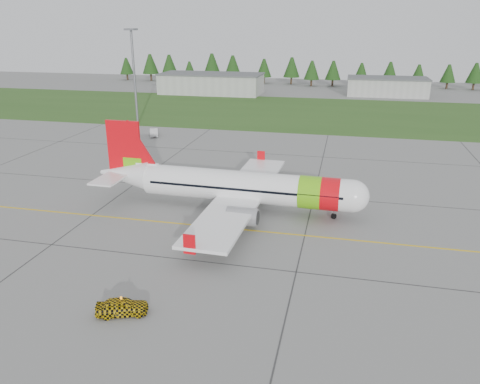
# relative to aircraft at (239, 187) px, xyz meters

# --- Properties ---
(ground) EXTENTS (320.00, 320.00, 0.00)m
(ground) POSITION_rel_aircraft_xyz_m (-1.48, -13.73, -2.93)
(ground) COLOR gray
(ground) RESTS_ON ground
(aircraft) EXTENTS (33.49, 30.77, 10.14)m
(aircraft) POSITION_rel_aircraft_xyz_m (0.00, 0.00, 0.00)
(aircraft) COLOR white
(aircraft) RESTS_ON ground
(follow_me_car) EXTENTS (1.83, 1.97, 4.00)m
(follow_me_car) POSITION_rel_aircraft_xyz_m (-3.89, -23.27, -0.93)
(follow_me_car) COLOR yellow
(follow_me_car) RESTS_ON ground
(service_van) EXTENTS (2.04, 2.00, 4.52)m
(service_van) POSITION_rel_aircraft_xyz_m (-25.62, 34.74, -0.67)
(service_van) COLOR silver
(service_van) RESTS_ON ground
(grass_strip) EXTENTS (320.00, 50.00, 0.03)m
(grass_strip) POSITION_rel_aircraft_xyz_m (-1.48, 68.27, -2.91)
(grass_strip) COLOR #30561E
(grass_strip) RESTS_ON ground
(taxi_guideline) EXTENTS (120.00, 0.25, 0.02)m
(taxi_guideline) POSITION_rel_aircraft_xyz_m (-1.48, -5.73, -2.91)
(taxi_guideline) COLOR gold
(taxi_guideline) RESTS_ON ground
(hangar_west) EXTENTS (32.00, 14.00, 6.00)m
(hangar_west) POSITION_rel_aircraft_xyz_m (-31.48, 96.27, 0.07)
(hangar_west) COLOR #A8A8A3
(hangar_west) RESTS_ON ground
(hangar_east) EXTENTS (24.00, 12.00, 5.20)m
(hangar_east) POSITION_rel_aircraft_xyz_m (23.52, 104.27, -0.33)
(hangar_east) COLOR #A8A8A3
(hangar_east) RESTS_ON ground
(floodlight_mast) EXTENTS (0.50, 0.50, 20.00)m
(floodlight_mast) POSITION_rel_aircraft_xyz_m (-33.48, 44.27, 7.07)
(floodlight_mast) COLOR slate
(floodlight_mast) RESTS_ON ground
(treeline) EXTENTS (160.00, 8.00, 10.00)m
(treeline) POSITION_rel_aircraft_xyz_m (-1.48, 124.27, 2.07)
(treeline) COLOR #1C3F14
(treeline) RESTS_ON ground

